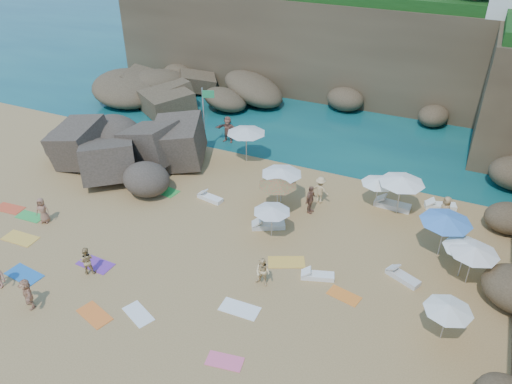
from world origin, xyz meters
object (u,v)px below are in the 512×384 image
at_px(parasol_2, 402,180).
at_px(person_stand_1, 87,261).
at_px(parasol_1, 282,171).
at_px(person_stand_3, 310,199).
at_px(flag_pole, 205,111).
at_px(parasol_0, 246,130).
at_px(rock_outcrop, 127,165).
at_px(person_stand_2, 320,190).
at_px(person_stand_4, 445,210).
at_px(lounger_0, 210,198).
at_px(person_stand_5, 228,129).

height_order(parasol_2, person_stand_1, parasol_2).
height_order(parasol_1, person_stand_3, parasol_1).
bearing_deg(flag_pole, parasol_2, -10.20).
relative_size(parasol_0, person_stand_3, 1.52).
distance_m(flag_pole, person_stand_1, 13.86).
height_order(rock_outcrop, person_stand_2, rock_outcrop).
height_order(parasol_2, person_stand_4, parasol_2).
xyz_separation_m(parasol_1, person_stand_4, (8.93, 1.79, -1.25)).
relative_size(rock_outcrop, person_stand_2, 5.02).
relative_size(person_stand_3, person_stand_4, 1.06).
relative_size(parasol_1, person_stand_4, 1.47).
distance_m(parasol_0, person_stand_2, 6.86).
bearing_deg(lounger_0, parasol_1, 31.69).
xyz_separation_m(parasol_1, person_stand_2, (2.09, 0.88, -1.22)).
bearing_deg(parasol_0, lounger_0, -88.66).
bearing_deg(person_stand_5, parasol_1, -43.52).
xyz_separation_m(flag_pole, parasol_2, (13.59, -2.45, -0.68)).
xyz_separation_m(parasol_0, parasol_1, (4.00, -3.71, -0.19)).
relative_size(parasol_0, lounger_0, 1.64).
height_order(rock_outcrop, parasol_2, parasol_2).
bearing_deg(person_stand_1, person_stand_3, -161.32).
distance_m(person_stand_1, person_stand_4, 18.85).
height_order(flag_pole, person_stand_3, flag_pole).
xyz_separation_m(rock_outcrop, lounger_0, (7.12, -1.45, 0.12)).
bearing_deg(person_stand_5, lounger_0, -72.19).
xyz_separation_m(parasol_0, person_stand_4, (12.93, -1.92, -1.44)).
distance_m(flag_pole, person_stand_4, 16.39).
distance_m(parasol_1, parasol_2, 6.62).
distance_m(person_stand_2, person_stand_5, 9.87).
relative_size(flag_pole, parasol_1, 1.91).
bearing_deg(parasol_1, rock_outcrop, -179.40).
distance_m(rock_outcrop, person_stand_2, 13.15).
distance_m(lounger_0, person_stand_1, 8.38).
xyz_separation_m(person_stand_1, person_stand_3, (7.97, 9.28, 0.12)).
bearing_deg(person_stand_4, person_stand_3, -103.83).
relative_size(parasol_0, parasol_2, 1.02).
relative_size(rock_outcrop, parasol_1, 3.54).
bearing_deg(person_stand_1, parasol_0, -129.50).
relative_size(flag_pole, parasol_0, 1.75).
bearing_deg(lounger_0, person_stand_3, 21.57).
bearing_deg(parasol_0, person_stand_2, -24.99).
height_order(rock_outcrop, person_stand_3, person_stand_3).
bearing_deg(person_stand_3, parasol_2, -58.49).
distance_m(parasol_1, person_stand_1, 11.46).
bearing_deg(parasol_2, person_stand_4, 4.90).
distance_m(flag_pole, person_stand_5, 2.72).
bearing_deg(person_stand_1, rock_outcrop, -93.30).
distance_m(rock_outcrop, parasol_1, 11.18).
xyz_separation_m(rock_outcrop, parasol_1, (10.99, 0.11, 2.05)).
bearing_deg(parasol_1, person_stand_1, -122.23).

